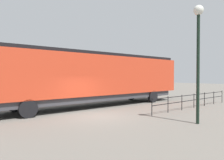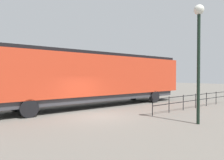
{
  "view_description": "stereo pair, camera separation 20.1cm",
  "coord_description": "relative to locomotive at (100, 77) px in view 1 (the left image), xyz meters",
  "views": [
    {
      "loc": [
        10.43,
        -7.47,
        2.46
      ],
      "look_at": [
        1.76,
        -0.24,
        2.25
      ],
      "focal_mm": 33.77,
      "sensor_mm": 36.0,
      "label": 1
    },
    {
      "loc": [
        10.55,
        -7.32,
        2.46
      ],
      "look_at": [
        1.76,
        -0.24,
        2.25
      ],
      "focal_mm": 33.77,
      "sensor_mm": 36.0,
      "label": 2
    }
  ],
  "objects": [
    {
      "name": "platform_fence",
      "position": [
        5.62,
        4.88,
        -1.68
      ],
      "size": [
        0.05,
        10.11,
        1.1
      ],
      "color": "black",
      "rests_on": "ground_plane"
    },
    {
      "name": "locomotive",
      "position": [
        0.0,
        0.0,
        0.0
      ],
      "size": [
        3.14,
        17.73,
        4.29
      ],
      "color": "red",
      "rests_on": "ground_plane"
    },
    {
      "name": "lamp_post",
      "position": [
        8.54,
        -0.05,
        1.86
      ],
      "size": [
        0.51,
        0.51,
        6.08
      ],
      "color": "black",
      "rests_on": "ground_plane"
    },
    {
      "name": "ground_plane",
      "position": [
        3.57,
        -2.89,
        -2.4
      ],
      "size": [
        120.0,
        120.0,
        0.0
      ],
      "primitive_type": "plane",
      "color": "#666059"
    }
  ]
}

